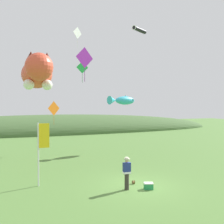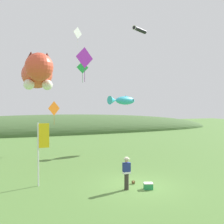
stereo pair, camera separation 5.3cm
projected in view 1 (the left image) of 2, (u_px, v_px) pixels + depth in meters
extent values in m
plane|color=#517A38|center=(137.00, 186.00, 14.15)|extent=(120.00, 120.00, 0.00)
ellipsoid|color=#426033|center=(56.00, 131.00, 44.59)|extent=(63.99, 14.71, 5.98)
cylinder|color=#332D28|center=(127.00, 182.00, 13.57)|extent=(0.24, 0.24, 0.88)
cube|color=navy|center=(127.00, 168.00, 13.55)|extent=(0.41, 0.26, 0.60)
cube|color=white|center=(127.00, 172.00, 13.56)|extent=(0.43, 0.28, 0.10)
sphere|color=tan|center=(127.00, 161.00, 13.54)|extent=(0.20, 0.20, 0.20)
cylinder|color=#B2AD99|center=(127.00, 159.00, 13.54)|extent=(0.30, 0.30, 0.09)
cylinder|color=#B2AD99|center=(127.00, 158.00, 13.54)|extent=(0.20, 0.20, 0.07)
cylinder|color=olive|center=(133.00, 182.00, 14.57)|extent=(0.11, 0.15, 0.15)
cylinder|color=brown|center=(133.00, 182.00, 14.55)|extent=(0.02, 0.20, 0.20)
cylinder|color=brown|center=(134.00, 182.00, 14.59)|extent=(0.02, 0.20, 0.20)
cube|color=#268C4C|center=(148.00, 186.00, 13.64)|extent=(0.55, 0.45, 0.30)
cube|color=white|center=(149.00, 183.00, 13.64)|extent=(0.56, 0.46, 0.06)
cylinder|color=silver|center=(38.00, 154.00, 14.14)|extent=(0.08, 0.08, 3.62)
cube|color=yellow|center=(44.00, 136.00, 14.23)|extent=(0.60, 0.03, 1.40)
ellipsoid|color=#E04C33|center=(37.00, 75.00, 20.08)|extent=(2.44, 4.60, 2.18)
ellipsoid|color=white|center=(37.00, 79.00, 19.89)|extent=(1.35, 2.99, 1.20)
sphere|color=#E04C33|center=(39.00, 67.00, 17.42)|extent=(1.96, 1.96, 1.96)
cone|color=#4E1A11|center=(47.00, 57.00, 17.59)|extent=(0.70, 0.70, 0.65)
cone|color=#4E1A11|center=(31.00, 56.00, 17.22)|extent=(0.70, 0.70, 0.65)
sphere|color=white|center=(47.00, 85.00, 18.83)|extent=(0.78, 0.78, 0.78)
sphere|color=white|center=(29.00, 84.00, 18.38)|extent=(0.78, 0.78, 0.78)
cylinder|color=#E04C33|center=(35.00, 78.00, 23.36)|extent=(0.55, 2.40, 0.52)
ellipsoid|color=#33B2CC|center=(125.00, 100.00, 25.61)|extent=(2.60, 1.60, 0.86)
cone|color=#33B2CC|center=(113.00, 100.00, 24.61)|extent=(1.01, 1.06, 0.86)
cone|color=#33B2CC|center=(126.00, 97.00, 25.64)|extent=(0.50, 0.50, 0.40)
sphere|color=black|center=(133.00, 100.00, 25.86)|extent=(0.20, 0.20, 0.20)
cylinder|color=black|center=(140.00, 30.00, 23.13)|extent=(1.77, 1.23, 0.36)
torus|color=white|center=(134.00, 28.00, 22.42)|extent=(0.27, 0.41, 0.44)
cube|color=purple|center=(85.00, 58.00, 16.54)|extent=(1.30, 0.54, 1.39)
cylinder|color=black|center=(85.00, 58.00, 16.55)|extent=(0.87, 0.37, 0.02)
cube|color=#6B1A7C|center=(85.00, 75.00, 16.57)|extent=(0.03, 0.02, 0.90)
cube|color=green|center=(82.00, 67.00, 24.59)|extent=(1.20, 0.03, 1.20)
cylinder|color=black|center=(82.00, 67.00, 24.60)|extent=(0.81, 0.03, 0.02)
cube|color=#1A7C35|center=(82.00, 78.00, 24.62)|extent=(0.03, 0.01, 0.90)
cube|color=white|center=(77.00, 33.00, 24.74)|extent=(1.00, 0.66, 1.18)
cylinder|color=black|center=(77.00, 33.00, 24.75)|extent=(0.67, 0.45, 0.02)
cube|color=#A9A9A9|center=(77.00, 43.00, 24.76)|extent=(0.03, 0.02, 0.90)
cube|color=orange|center=(54.00, 108.00, 24.45)|extent=(1.22, 0.76, 1.42)
cylinder|color=black|center=(54.00, 108.00, 24.46)|extent=(0.82, 0.51, 0.02)
cube|color=#A95011|center=(54.00, 120.00, 24.48)|extent=(0.03, 0.02, 0.90)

